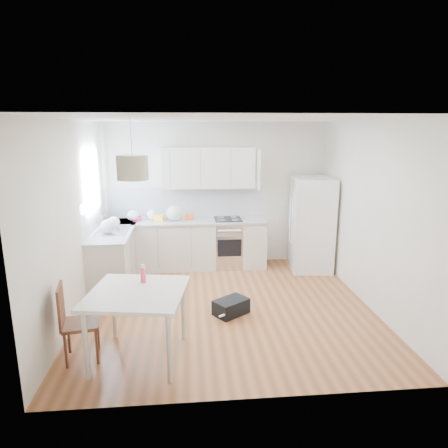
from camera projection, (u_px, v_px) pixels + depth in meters
name	position (u px, v px, depth m)	size (l,w,h in m)	color
floor	(227.00, 306.00, 5.94)	(4.20, 4.20, 0.00)	brown
ceiling	(227.00, 119.00, 5.31)	(4.20, 4.20, 0.00)	white
wall_back	(216.00, 194.00, 7.66)	(4.20, 4.20, 0.00)	beige
wall_left	(74.00, 221.00, 5.43)	(4.20, 4.20, 0.00)	beige
wall_right	(370.00, 215.00, 5.81)	(4.20, 4.20, 0.00)	beige
window_glassblock	(92.00, 181.00, 6.46)	(0.02, 1.00, 1.00)	#BFE0F9
cabinets_back	(186.00, 245.00, 7.52)	(3.00, 0.60, 0.88)	beige
cabinets_left	(115.00, 257.00, 6.83)	(0.60, 1.80, 0.88)	beige
counter_back	(185.00, 221.00, 7.42)	(3.02, 0.64, 0.04)	#A7A9AC
counter_left	(114.00, 231.00, 6.73)	(0.64, 1.82, 0.04)	#A7A9AC
backsplash_back	(185.00, 202.00, 7.63)	(3.00, 0.01, 0.58)	silver
backsplash_left	(95.00, 213.00, 6.63)	(0.01, 1.80, 0.58)	silver
upper_cabinets	(208.00, 168.00, 7.37)	(1.70, 0.32, 0.75)	beige
range_oven	(228.00, 244.00, 7.59)	(0.50, 0.61, 0.88)	silver
sink	(113.00, 231.00, 6.68)	(0.50, 0.80, 0.16)	silver
refrigerator	(312.00, 224.00, 7.39)	(0.83, 0.86, 1.72)	white
dining_table	(137.00, 299.00, 4.44)	(1.19, 1.19, 0.82)	beige
dining_chair	(81.00, 322.00, 4.49)	(0.38, 0.38, 0.91)	#4E2717
drink_bottle	(143.00, 273.00, 4.66)	(0.06, 0.06, 0.22)	#F5446D
gym_bag	(231.00, 307.00, 5.67)	(0.47, 0.31, 0.22)	black
pendant_lamp	(133.00, 168.00, 4.15)	(0.33, 0.33, 0.26)	beige
grocery_bag_a	(133.00, 216.00, 7.32)	(0.23, 0.19, 0.20)	white
grocery_bag_b	(152.00, 215.00, 7.37)	(0.21, 0.18, 0.19)	white
grocery_bag_c	(174.00, 213.00, 7.36)	(0.30, 0.26, 0.27)	white
grocery_bag_d	(114.00, 222.00, 6.86)	(0.21, 0.18, 0.19)	white
grocery_bag_e	(108.00, 226.00, 6.46)	(0.26, 0.22, 0.23)	white
snack_orange	(189.00, 217.00, 7.43)	(0.14, 0.09, 0.10)	#E54F14
snack_yellow	(159.00, 218.00, 7.32)	(0.18, 0.11, 0.12)	yellow
snack_red	(137.00, 218.00, 7.33)	(0.15, 0.09, 0.10)	#B5163C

